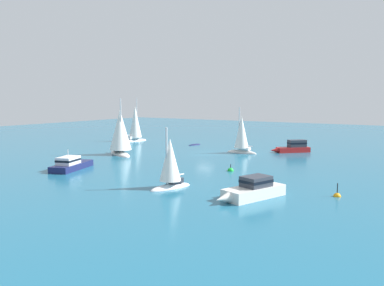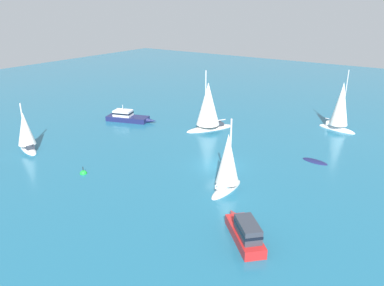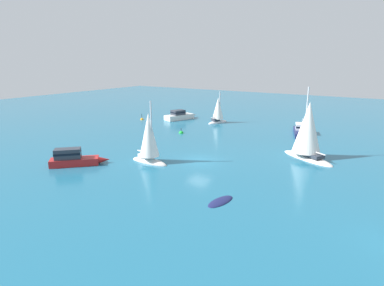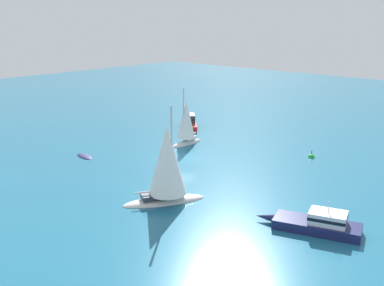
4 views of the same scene
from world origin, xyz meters
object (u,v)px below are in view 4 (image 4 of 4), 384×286
Objects in this scene: sloop at (166,168)px; launch at (190,123)px; yacht at (186,124)px; motor_cruiser_1 at (318,223)px; rib at (85,157)px; mooring_buoy at (311,157)px.

launch is at bearing 68.10° from sloop.
motor_cruiser_1 is at bearing 66.26° from yacht.
motor_cruiser_1 reaches higher than rib.
launch is 33.44m from motor_cruiser_1.
mooring_buoy is at bearing 21.51° from sloop.
mooring_buoy reaches higher than rib.
rib is at bearing -21.40° from yacht.
launch is 19.39m from mooring_buoy.
launch is 17.97m from rib.
mooring_buoy is (9.20, -16.36, -0.63)m from motor_cruiser_1.
rib is 25.46m from mooring_buoy.
motor_cruiser_1 is 2.51× the size of rib.
launch is 26.65m from sloop.
launch is at bearing -139.58° from yacht.
yacht is at bearing -103.55° from rib.
motor_cruiser_1 is at bearing -43.97° from sloop.
yacht is 18.32m from sloop.
sloop is 20.30m from mooring_buoy.
yacht reaches higher than mooring_buoy.
sloop is 7.54× the size of mooring_buoy.
yacht reaches higher than motor_cruiser_1.
motor_cruiser_1 is 28.25m from rib.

